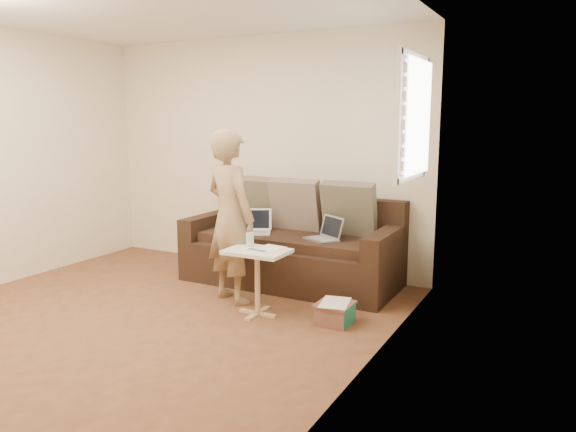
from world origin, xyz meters
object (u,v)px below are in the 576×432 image
object	(u,v)px
person	(230,216)
side_table	(257,282)
striped_box	(335,313)
laptop_silver	(321,240)
drinking_glass	(250,240)
sofa	(291,243)
laptop_white	(254,233)

from	to	relation	value
person	side_table	bearing A→B (deg)	171.68
person	striped_box	world-z (taller)	person
laptop_silver	drinking_glass	world-z (taller)	drinking_glass
side_table	striped_box	world-z (taller)	side_table
sofa	laptop_white	size ratio (longest dim) A/B	6.47
sofa	striped_box	size ratio (longest dim) A/B	7.53
side_table	laptop_silver	bearing A→B (deg)	75.60
person	striped_box	distance (m)	1.31
person	side_table	world-z (taller)	person
side_table	striped_box	bearing A→B (deg)	9.62
laptop_silver	laptop_white	size ratio (longest dim) A/B	0.96
laptop_white	striped_box	distance (m)	1.48
striped_box	side_table	bearing A→B (deg)	-170.38
laptop_white	striped_box	bearing A→B (deg)	-57.71
sofa	person	bearing A→B (deg)	-107.00
sofa	person	distance (m)	0.89
sofa	laptop_white	world-z (taller)	sofa
sofa	drinking_glass	distance (m)	0.93
sofa	side_table	world-z (taller)	sofa
person	drinking_glass	world-z (taller)	person
laptop_silver	striped_box	xyz separation A→B (m)	(0.46, -0.74, -0.43)
sofa	laptop_white	bearing A→B (deg)	-156.90
laptop_silver	person	size ratio (longest dim) A/B	0.20
sofa	laptop_silver	bearing A→B (deg)	-18.42
sofa	laptop_silver	world-z (taller)	sofa
drinking_glass	striped_box	size ratio (longest dim) A/B	0.41
sofa	side_table	bearing A→B (deg)	-79.60
side_table	striped_box	size ratio (longest dim) A/B	1.99
striped_box	laptop_white	bearing A→B (deg)	149.52
sofa	side_table	distance (m)	1.01
sofa	laptop_silver	xyz separation A→B (m)	(0.40, -0.13, 0.10)
laptop_silver	laptop_white	world-z (taller)	laptop_white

